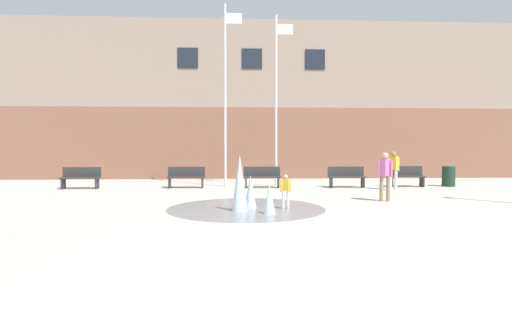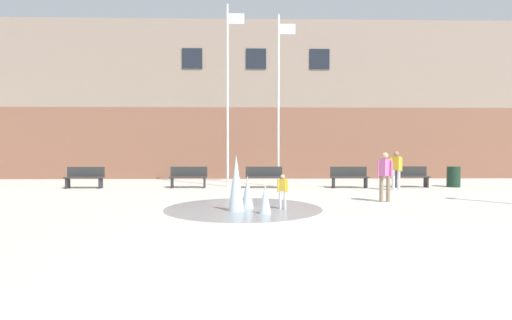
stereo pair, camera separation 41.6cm
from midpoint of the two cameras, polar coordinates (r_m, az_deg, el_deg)
name	(u,v)px [view 1 (the left image)]	position (r m, az deg, el deg)	size (l,w,h in m)	color
ground_plane	(292,255)	(6.73, 3.40, -13.37)	(100.00, 100.00, 0.00)	#B2ADA3
library_building	(250,105)	(25.22, -1.35, 7.86)	(36.00, 6.05, 8.79)	brown
splash_fountain	(247,193)	(11.18, -2.40, -4.70)	(4.53, 4.53, 1.55)	gray
park_bench_far_left	(81,177)	(18.52, -24.35, -2.28)	(1.60, 0.44, 0.91)	#28282D
park_bench_under_left_flagpole	(186,177)	(17.51, -10.61, -2.38)	(1.60, 0.44, 0.91)	#28282D
park_bench_center	(262,177)	(17.31, 0.18, -2.39)	(1.60, 0.44, 0.91)	#28282D
park_bench_under_right_flagpole	(347,176)	(17.80, 12.16, -2.32)	(1.60, 0.44, 0.91)	#28282D
park_bench_far_right	(406,176)	(18.86, 20.04, -2.16)	(1.60, 0.44, 0.91)	#28282D
teen_by_trashcan	(393,167)	(17.25, 18.38, -0.99)	(0.50, 0.39, 1.59)	silver
adult_near_bench	(385,173)	(13.55, 17.11, -1.74)	(0.50, 0.38, 1.59)	#89755B
child_with_pink_shirt	(286,189)	(11.42, 3.21, -4.10)	(0.31, 0.20, 0.99)	silver
flagpole_left	(226,90)	(18.00, -5.00, 9.89)	(0.80, 0.10, 8.07)	silver
flagpole_right	(277,96)	(18.04, 2.31, 9.17)	(0.80, 0.10, 7.63)	silver
trash_can	(449,176)	(19.77, 25.26, -2.13)	(0.56, 0.56, 0.90)	#193323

